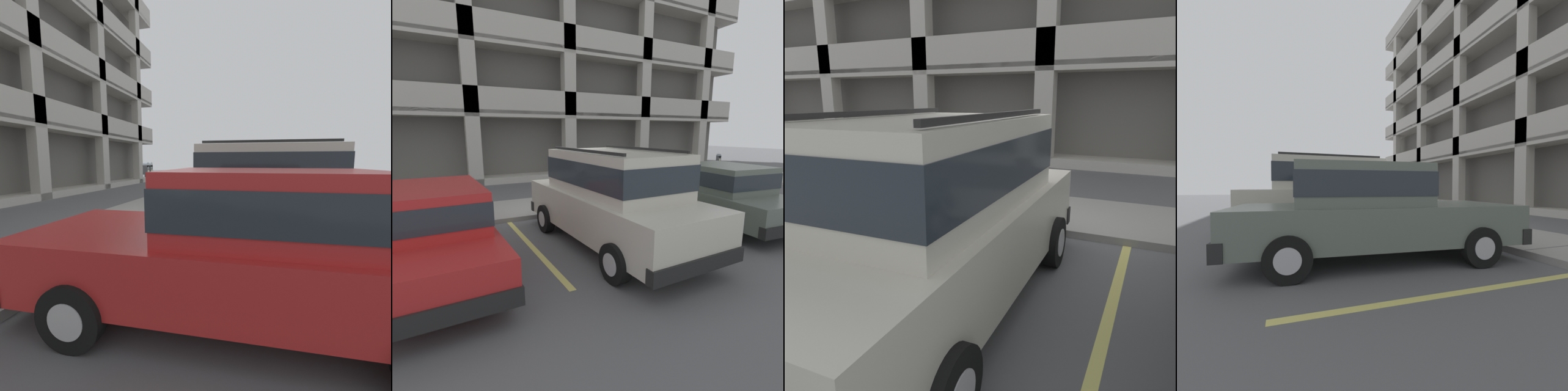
# 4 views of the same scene
# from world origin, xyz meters

# --- Properties ---
(ground_plane) EXTENTS (80.00, 80.00, 0.10)m
(ground_plane) POSITION_xyz_m (0.00, 0.00, -0.05)
(ground_plane) COLOR #565659
(sidewalk) EXTENTS (40.00, 2.20, 0.12)m
(sidewalk) POSITION_xyz_m (0.00, 1.30, 0.06)
(sidewalk) COLOR gray
(sidewalk) RESTS_ON ground_plane
(parking_stall_lines) EXTENTS (13.15, 4.80, 0.01)m
(parking_stall_lines) POSITION_xyz_m (1.63, -1.40, 0.00)
(parking_stall_lines) COLOR #DBD16B
(parking_stall_lines) RESTS_ON ground_plane
(silver_suv) EXTENTS (2.12, 4.83, 2.03)m
(silver_suv) POSITION_xyz_m (-0.08, -2.42, 1.09)
(silver_suv) COLOR beige
(silver_suv) RESTS_ON ground_plane
(parking_meter_near) EXTENTS (0.35, 0.12, 1.48)m
(parking_meter_near) POSITION_xyz_m (-0.12, 0.35, 1.22)
(parking_meter_near) COLOR #595B60
(parking_meter_near) RESTS_ON sidewalk
(fire_hydrant) EXTENTS (0.30, 0.30, 0.70)m
(fire_hydrant) POSITION_xyz_m (-4.14, 0.65, 0.46)
(fire_hydrant) COLOR red
(fire_hydrant) RESTS_ON sidewalk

